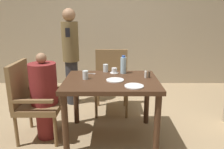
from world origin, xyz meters
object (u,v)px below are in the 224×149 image
chair_far_side (112,79)px  plate_main_right (135,86)px  glass_tall_mid (86,75)px  standing_host (72,54)px  plate_main_left (116,80)px  diner_in_left_chair (45,95)px  glass_tall_near (106,68)px  chair_left_side (33,98)px  water_bottle (124,65)px  teacup_with_saucer (115,71)px

chair_far_side → plate_main_right: bearing=-77.3°
glass_tall_mid → standing_host: bearing=108.8°
plate_main_right → glass_tall_mid: 0.62m
chair_far_side → standing_host: 0.80m
standing_host → plate_main_left: (0.71, -1.12, -0.10)m
diner_in_left_chair → plate_main_left: bearing=-2.7°
glass_tall_near → chair_far_side: bearing=80.7°
plate_main_left → chair_left_side: bearing=177.7°
chair_far_side → diner_in_left_chair: bearing=-134.5°
diner_in_left_chair → chair_far_side: (0.81, 0.82, -0.04)m
water_bottle → glass_tall_near: 0.25m
standing_host → teacup_with_saucer: (0.71, -0.79, -0.07)m
chair_far_side → teacup_with_saucer: chair_far_side is taller
water_bottle → glass_tall_near: bearing=163.0°
plate_main_right → teacup_with_saucer: (-0.21, 0.55, 0.02)m
diner_in_left_chair → glass_tall_near: (0.73, 0.36, 0.25)m
chair_left_side → glass_tall_near: chair_left_side is taller
chair_left_side → chair_far_side: same height
diner_in_left_chair → glass_tall_mid: size_ratio=10.44×
chair_left_side → teacup_with_saucer: 1.07m
diner_in_left_chair → glass_tall_mid: bearing=1.9°
plate_main_left → plate_main_right: 0.30m
glass_tall_near → glass_tall_mid: 0.41m
teacup_with_saucer → glass_tall_mid: glass_tall_mid is taller
plate_main_left → glass_tall_mid: bearing=170.7°
plate_main_right → glass_tall_near: bearing=117.3°
standing_host → water_bottle: size_ratio=6.78×
teacup_with_saucer → water_bottle: water_bottle is taller
diner_in_left_chair → plate_main_right: diner_in_left_chair is taller
diner_in_left_chair → glass_tall_near: bearing=26.1°
water_bottle → standing_host: bearing=136.0°
plate_main_left → water_bottle: (0.11, 0.33, 0.10)m
water_bottle → glass_tall_near: size_ratio=2.29×
chair_far_side → teacup_with_saucer: (0.04, -0.53, 0.27)m
standing_host → glass_tall_mid: (0.36, -1.07, -0.05)m
diner_in_left_chair → teacup_with_saucer: size_ratio=9.64×
standing_host → glass_tall_near: standing_host is taller
teacup_with_saucer → chair_far_side: bearing=94.1°
diner_in_left_chair → plate_main_left: 0.88m
standing_host → diner_in_left_chair: bearing=-97.2°
glass_tall_near → standing_host: bearing=129.2°
standing_host → plate_main_left: size_ratio=7.75×
standing_host → glass_tall_mid: bearing=-71.2°
chair_left_side → plate_main_left: 1.03m
diner_in_left_chair → standing_host: bearing=82.8°
diner_in_left_chair → standing_host: size_ratio=0.67×
chair_left_side → water_bottle: 1.20m
glass_tall_near → diner_in_left_chair: bearing=-153.9°
plate_main_left → chair_far_side: bearing=93.0°
plate_main_left → plate_main_right: (0.20, -0.22, 0.00)m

